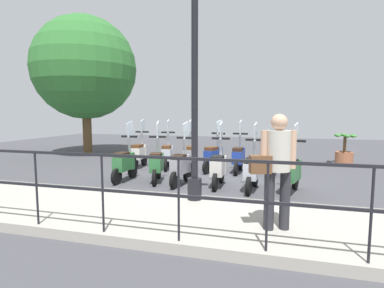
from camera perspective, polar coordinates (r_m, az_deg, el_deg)
ground_plane at (r=8.02m, az=3.09°, el=-6.65°), size 28.00×28.00×0.00m
promenade_walkway at (r=5.07m, az=-4.69°, el=-13.36°), size 2.20×20.00×0.15m
fence_railing at (r=3.92m, az=-10.07°, el=-6.90°), size 0.04×16.03×1.07m
lamp_post_near at (r=5.44m, az=0.51°, el=9.09°), size 0.26×0.90×4.29m
pedestrian_with_bag at (r=4.21m, az=15.82°, el=-3.48°), size 0.45×0.62×1.59m
tree_large at (r=13.41m, az=-19.72°, el=13.42°), size 4.17×4.17×5.66m
potted_palm at (r=11.24m, az=27.02°, el=-1.35°), size 1.06×0.66×1.05m
scooter_near_0 at (r=6.87m, az=18.43°, el=-4.98°), size 1.21×0.53×1.54m
scooter_near_1 at (r=6.86m, az=11.43°, el=-4.81°), size 1.23×0.44×1.54m
scooter_near_2 at (r=7.12m, az=5.07°, el=-4.32°), size 1.23×0.44×1.54m
scooter_near_3 at (r=7.27m, az=-2.12°, el=-4.08°), size 1.23×0.44×1.54m
scooter_near_4 at (r=7.62m, az=-6.77°, el=-3.66°), size 1.21×0.52×1.54m
scooter_near_5 at (r=7.86m, az=-12.73°, el=-3.47°), size 1.23×0.44×1.54m
scooter_far_0 at (r=8.81m, az=15.23°, el=-2.52°), size 1.23×0.44×1.54m
scooter_far_1 at (r=8.82m, az=8.86°, el=-2.36°), size 1.23×0.44×1.54m
scooter_far_2 at (r=8.91m, az=4.17°, el=-2.22°), size 1.20×0.55×1.54m
scooter_far_3 at (r=9.07m, az=-0.54°, el=-2.06°), size 1.23×0.46×1.54m
scooter_far_4 at (r=9.34m, az=-4.73°, el=-1.85°), size 1.22×0.51×1.54m
scooter_far_5 at (r=9.70m, az=-9.99°, el=-1.63°), size 1.23×0.44×1.54m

